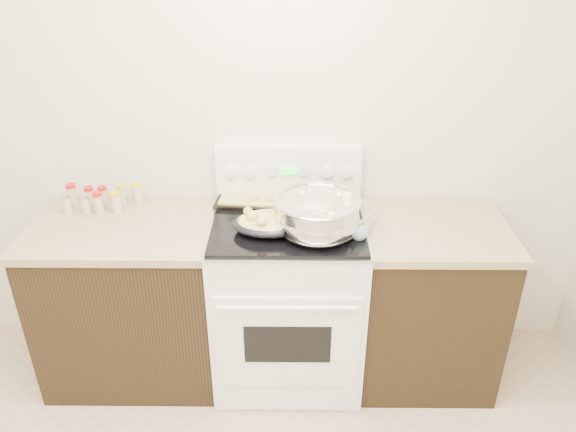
{
  "coord_description": "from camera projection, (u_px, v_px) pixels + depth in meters",
  "views": [
    {
      "loc": [
        0.37,
        -1.0,
        2.28
      ],
      "look_at": [
        0.35,
        1.37,
        1.0
      ],
      "focal_mm": 35.0,
      "sensor_mm": 36.0,
      "label": 1
    }
  ],
  "objects": [
    {
      "name": "room_shell",
      "position": [
        112.0,
        231.0,
        1.15
      ],
      "size": [
        4.1,
        3.6,
        2.75
      ],
      "color": "beige",
      "rests_on": "ground"
    },
    {
      "name": "counter_left",
      "position": [
        133.0,
        298.0,
        3.01
      ],
      "size": [
        0.93,
        0.67,
        0.92
      ],
      "color": "black",
      "rests_on": "ground"
    },
    {
      "name": "counter_right",
      "position": [
        425.0,
        300.0,
        2.99
      ],
      "size": [
        0.73,
        0.67,
        0.92
      ],
      "color": "black",
      "rests_on": "ground"
    },
    {
      "name": "kitchen_range",
      "position": [
        288.0,
        295.0,
        2.98
      ],
      "size": [
        0.78,
        0.73,
        1.22
      ],
      "color": "white",
      "rests_on": "ground"
    },
    {
      "name": "mixing_bowl",
      "position": [
        318.0,
        216.0,
        2.62
      ],
      "size": [
        0.43,
        0.43,
        0.24
      ],
      "color": "silver",
      "rests_on": "kitchen_range"
    },
    {
      "name": "roasting_pan",
      "position": [
        271.0,
        222.0,
        2.66
      ],
      "size": [
        0.38,
        0.28,
        0.12
      ],
      "color": "black",
      "rests_on": "kitchen_range"
    },
    {
      "name": "baking_sheet",
      "position": [
        260.0,
        196.0,
        2.96
      ],
      "size": [
        0.46,
        0.34,
        0.06
      ],
      "color": "black",
      "rests_on": "kitchen_range"
    },
    {
      "name": "wooden_spoon",
      "position": [
        301.0,
        217.0,
        2.78
      ],
      "size": [
        0.13,
        0.24,
        0.04
      ],
      "color": "tan",
      "rests_on": "kitchen_range"
    },
    {
      "name": "blue_ladle",
      "position": [
        360.0,
        231.0,
        2.61
      ],
      "size": [
        0.16,
        0.26,
        0.1
      ],
      "color": "#7DAEBB",
      "rests_on": "kitchen_range"
    },
    {
      "name": "spice_jars",
      "position": [
        100.0,
        198.0,
        2.9
      ],
      "size": [
        0.39,
        0.15,
        0.12
      ],
      "color": "#BFB28C",
      "rests_on": "counter_left"
    }
  ]
}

